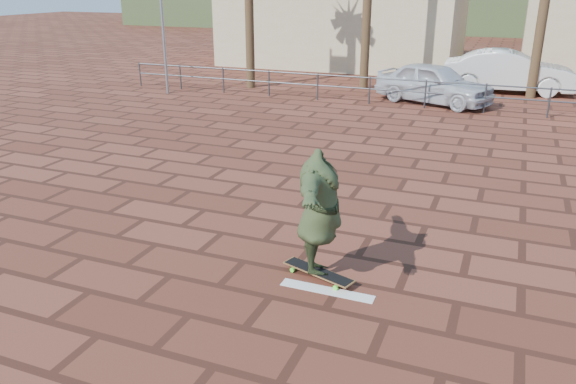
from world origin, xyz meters
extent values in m
plane|color=brown|center=(0.00, 0.00, 0.00)|extent=(120.00, 120.00, 0.00)
cube|color=white|center=(0.70, -1.20, 0.00)|extent=(1.40, 0.22, 0.01)
cylinder|color=#47494F|center=(-12.00, 12.00, 0.50)|extent=(0.06, 0.06, 1.00)
cylinder|color=#47494F|center=(-10.00, 12.00, 0.50)|extent=(0.06, 0.06, 1.00)
cylinder|color=#47494F|center=(-8.00, 12.00, 0.50)|extent=(0.06, 0.06, 1.00)
cylinder|color=#47494F|center=(-6.00, 12.00, 0.50)|extent=(0.06, 0.06, 1.00)
cylinder|color=#47494F|center=(-4.00, 12.00, 0.50)|extent=(0.06, 0.06, 1.00)
cylinder|color=#47494F|center=(-2.00, 12.00, 0.50)|extent=(0.06, 0.06, 1.00)
cylinder|color=#47494F|center=(0.00, 12.00, 0.50)|extent=(0.06, 0.06, 1.00)
cylinder|color=#47494F|center=(2.00, 12.00, 0.50)|extent=(0.06, 0.06, 1.00)
cylinder|color=#47494F|center=(4.00, 12.00, 0.50)|extent=(0.06, 0.06, 1.00)
cylinder|color=#47494F|center=(0.00, 12.00, 0.95)|extent=(24.00, 0.05, 0.05)
cylinder|color=#47494F|center=(0.00, 12.00, 0.55)|extent=(24.00, 0.05, 0.05)
cylinder|color=brown|center=(-7.50, 13.50, 3.50)|extent=(0.36, 0.36, 7.00)
cylinder|color=brown|center=(3.50, 15.50, 3.25)|extent=(0.36, 0.36, 6.50)
cube|color=beige|center=(-6.00, 22.00, 2.00)|extent=(12.00, 7.00, 4.00)
cube|color=olive|center=(0.46, -0.89, 0.10)|extent=(1.22, 0.63, 0.02)
cube|color=black|center=(0.46, -0.89, 0.12)|extent=(1.17, 0.60, 0.00)
cube|color=silver|center=(0.06, -0.75, 0.07)|extent=(0.13, 0.21, 0.03)
cube|color=silver|center=(0.85, -1.02, 0.07)|extent=(0.13, 0.21, 0.03)
cylinder|color=#63F734|center=(0.03, -0.87, 0.04)|extent=(0.08, 0.06, 0.08)
cylinder|color=#63F734|center=(0.10, -0.64, 0.04)|extent=(0.08, 0.06, 0.08)
cylinder|color=#63F734|center=(0.81, -1.13, 0.04)|extent=(0.08, 0.06, 0.08)
cylinder|color=#63F734|center=(0.89, -0.91, 0.04)|extent=(0.08, 0.06, 0.08)
imported|color=#333F22|center=(0.46, -0.89, 1.08)|extent=(1.30, 2.46, 1.93)
imported|color=silver|center=(0.14, 13.00, 0.74)|extent=(4.65, 3.17, 1.47)
imported|color=silver|center=(2.61, 16.33, 0.83)|extent=(5.13, 2.06, 1.66)
camera|label=1|loc=(2.83, -8.04, 4.24)|focal=35.00mm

